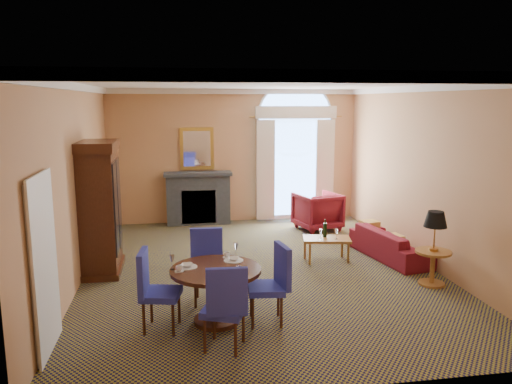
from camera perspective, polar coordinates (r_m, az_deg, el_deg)
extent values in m
plane|color=#151239|center=(8.85, 0.53, -8.89)|extent=(7.50, 7.50, 0.00)
cube|color=tan|center=(12.14, -2.51, 4.12)|extent=(6.00, 0.04, 3.20)
cube|color=tan|center=(8.48, -19.84, 0.80)|extent=(0.04, 7.50, 3.20)
cube|color=tan|center=(9.45, 18.79, 1.79)|extent=(0.04, 7.50, 3.20)
cube|color=white|center=(8.36, 0.57, 12.29)|extent=(6.00, 7.50, 0.04)
cube|color=white|center=(8.36, 0.57, 11.88)|extent=(6.00, 7.50, 0.12)
cube|color=white|center=(6.32, -23.03, -7.89)|extent=(0.08, 0.90, 2.06)
cube|color=#3A3F45|center=(12.02, -6.62, -0.83)|extent=(1.50, 0.40, 1.20)
cube|color=#3A3F45|center=(11.88, -6.67, 2.17)|extent=(1.60, 0.46, 0.08)
cube|color=gold|center=(12.02, -6.78, 4.95)|extent=(0.80, 0.04, 1.00)
cube|color=silver|center=(12.00, -6.77, 4.94)|extent=(0.64, 0.02, 0.84)
cube|color=white|center=(12.43, 4.40, 2.62)|extent=(1.90, 0.04, 2.50)
cube|color=#92BCF5|center=(12.42, 4.41, 2.61)|extent=(1.70, 0.02, 2.30)
cylinder|color=white|center=(12.33, 4.48, 8.38)|extent=(1.90, 0.04, 1.90)
cube|color=beige|center=(12.16, 1.10, 2.47)|extent=(0.45, 0.06, 2.45)
cube|color=beige|center=(12.52, 7.87, 2.60)|extent=(0.45, 0.06, 2.45)
cube|color=beige|center=(12.21, 4.63, 9.07)|extent=(2.00, 0.08, 0.30)
cube|color=#35180C|center=(8.92, -17.41, -2.23)|extent=(0.58, 1.05, 2.09)
cube|color=#35180C|center=(8.75, -17.81, 5.01)|extent=(0.65, 1.15, 0.17)
cube|color=#35180C|center=(9.18, -17.07, -8.30)|extent=(0.65, 1.15, 0.10)
cylinder|color=#35180C|center=(6.64, -4.63, -8.89)|extent=(1.20, 1.20, 0.05)
cylinder|color=#35180C|center=(6.78, -4.59, -11.91)|extent=(0.16, 0.16, 0.71)
cylinder|color=#35180C|center=(6.91, -4.55, -14.40)|extent=(0.60, 0.60, 0.06)
cylinder|color=white|center=(6.91, -2.58, -7.82)|extent=(0.27, 0.27, 0.01)
imported|color=white|center=(6.90, -2.58, -7.63)|extent=(0.15, 0.15, 0.04)
imported|color=white|center=(7.05, -3.34, -7.16)|extent=(0.09, 0.09, 0.07)
cylinder|color=white|center=(6.71, -7.88, -8.48)|extent=(0.27, 0.27, 0.01)
imported|color=white|center=(6.70, -7.88, -8.28)|extent=(0.15, 0.15, 0.04)
imported|color=white|center=(6.56, -8.79, -8.62)|extent=(0.09, 0.09, 0.07)
cylinder|color=white|center=(6.30, -3.45, -9.68)|extent=(0.27, 0.27, 0.01)
imported|color=white|center=(6.29, -3.45, -9.47)|extent=(0.15, 0.15, 0.04)
imported|color=white|center=(6.28, -1.78, -9.35)|extent=(0.09, 0.09, 0.07)
cube|color=#282C9E|center=(7.38, -5.41, -9.01)|extent=(0.53, 0.53, 0.08)
cube|color=#282C9E|center=(7.49, -5.68, -6.23)|extent=(0.48, 0.10, 0.57)
cylinder|color=#35180C|center=(7.64, -3.89, -10.38)|extent=(0.04, 0.04, 0.43)
cylinder|color=#35180C|center=(7.65, -6.73, -10.38)|extent=(0.04, 0.04, 0.43)
cylinder|color=#35180C|center=(7.29, -3.96, -11.41)|extent=(0.04, 0.04, 0.43)
cylinder|color=#35180C|center=(7.31, -6.93, -11.41)|extent=(0.04, 0.04, 0.43)
cube|color=#282C9E|center=(6.08, -3.65, -13.32)|extent=(0.62, 0.62, 0.08)
cube|color=#282C9E|center=(5.77, -3.35, -11.35)|extent=(0.48, 0.10, 0.57)
cylinder|color=#35180C|center=(6.08, -5.89, -16.05)|extent=(0.04, 0.04, 0.43)
cylinder|color=#35180C|center=(5.99, -2.36, -16.46)|extent=(0.04, 0.04, 0.43)
cylinder|color=#35180C|center=(6.40, -4.80, -14.62)|extent=(0.04, 0.04, 0.43)
cylinder|color=#35180C|center=(6.31, -1.46, -14.98)|extent=(0.04, 0.04, 0.43)
cube|color=#282C9E|center=(6.72, 1.15, -10.95)|extent=(0.52, 0.52, 0.08)
cube|color=#282C9E|center=(6.62, 3.06, -8.43)|extent=(0.14, 0.48, 0.57)
cylinder|color=#35180C|center=(6.66, 2.91, -13.56)|extent=(0.04, 0.04, 0.43)
cylinder|color=#35180C|center=(7.00, 2.57, -12.33)|extent=(0.04, 0.04, 0.43)
cylinder|color=#35180C|center=(6.64, -0.38, -13.65)|extent=(0.04, 0.04, 0.43)
cylinder|color=#35180C|center=(6.98, -0.55, -12.41)|extent=(0.04, 0.04, 0.43)
cube|color=#282C9E|center=(6.64, -10.78, -11.39)|extent=(0.57, 0.57, 0.08)
cube|color=#282C9E|center=(6.53, -12.79, -8.97)|extent=(0.12, 0.48, 0.57)
cylinder|color=#35180C|center=(6.95, -11.86, -12.73)|extent=(0.04, 0.04, 0.43)
cylinder|color=#35180C|center=(6.62, -12.70, -13.97)|extent=(0.04, 0.04, 0.43)
cylinder|color=#35180C|center=(6.87, -8.78, -12.91)|extent=(0.04, 0.04, 0.43)
cylinder|color=#35180C|center=(6.54, -9.46, -14.18)|extent=(0.04, 0.04, 0.43)
imported|color=maroon|center=(9.76, 15.23, -5.73)|extent=(1.06, 1.98, 0.55)
imported|color=maroon|center=(11.55, 7.02, -2.17)|extent=(1.12, 1.14, 0.85)
cube|color=#A06730|center=(9.32, 8.08, -5.36)|extent=(0.94, 0.64, 0.05)
cylinder|color=#A06730|center=(9.12, 6.17, -7.10)|extent=(0.04, 0.04, 0.38)
cylinder|color=#A06730|center=(9.33, 10.50, -6.81)|extent=(0.04, 0.04, 0.38)
cylinder|color=#A06730|center=(9.44, 5.61, -6.49)|extent=(0.04, 0.04, 0.38)
cylinder|color=#A06730|center=(9.64, 9.81, -6.22)|extent=(0.04, 0.04, 0.38)
cylinder|color=#A06730|center=(8.49, 19.62, -6.46)|extent=(0.57, 0.57, 0.04)
cylinder|color=#A06730|center=(8.58, 19.50, -8.28)|extent=(0.08, 0.08, 0.53)
cylinder|color=#A06730|center=(8.66, 19.40, -9.82)|extent=(0.42, 0.42, 0.04)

